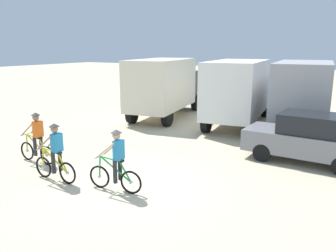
# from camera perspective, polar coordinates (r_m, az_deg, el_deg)

# --- Properties ---
(ground_plane) EXTENTS (120.00, 120.00, 0.00)m
(ground_plane) POSITION_cam_1_polar(r_m,az_deg,el_deg) (10.51, -6.59, -9.65)
(ground_plane) COLOR beige
(box_truck_cream_rv) EXTENTS (3.49, 7.05, 3.35)m
(box_truck_cream_rv) POSITION_cam_1_polar(r_m,az_deg,el_deg) (19.98, -0.46, 6.82)
(box_truck_cream_rv) COLOR beige
(box_truck_cream_rv) RESTS_ON ground
(box_truck_white_box) EXTENTS (3.27, 7.01, 3.35)m
(box_truck_white_box) POSITION_cam_1_polar(r_m,az_deg,el_deg) (18.27, 11.67, 5.97)
(box_truck_white_box) COLOR white
(box_truck_white_box) RESTS_ON ground
(box_truck_grey_hauler) EXTENTS (3.19, 6.99, 3.35)m
(box_truck_grey_hauler) POSITION_cam_1_polar(r_m,az_deg,el_deg) (17.95, 21.43, 5.21)
(box_truck_grey_hauler) COLOR #9E9EA3
(box_truck_grey_hauler) RESTS_ON ground
(sedan_parked) EXTENTS (4.25, 1.88, 1.76)m
(sedan_parked) POSITION_cam_1_polar(r_m,az_deg,el_deg) (13.12, 22.11, -1.86)
(sedan_parked) COLOR slate
(sedan_parked) RESTS_ON ground
(cyclist_orange_shirt) EXTENTS (1.73, 0.52, 1.82)m
(cyclist_orange_shirt) POSITION_cam_1_polar(r_m,az_deg,el_deg) (12.95, -20.89, -2.12)
(cyclist_orange_shirt) COLOR black
(cyclist_orange_shirt) RESTS_ON ground
(cyclist_cowboy_hat) EXTENTS (1.73, 0.52, 1.82)m
(cyclist_cowboy_hat) POSITION_cam_1_polar(r_m,az_deg,el_deg) (11.00, -18.15, -4.51)
(cyclist_cowboy_hat) COLOR black
(cyclist_cowboy_hat) RESTS_ON ground
(cyclist_near_camera) EXTENTS (1.72, 0.52, 1.82)m
(cyclist_near_camera) POSITION_cam_1_polar(r_m,az_deg,el_deg) (9.84, -8.59, -6.06)
(cyclist_near_camera) COLOR black
(cyclist_near_camera) RESTS_ON ground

